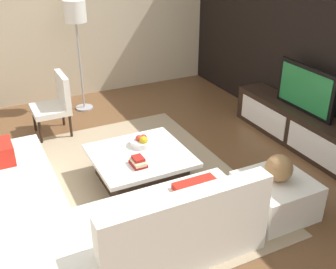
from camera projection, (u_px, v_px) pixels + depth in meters
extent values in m
plane|color=brown|center=(136.00, 188.00, 4.78)|extent=(14.00, 14.00, 0.00)
cube|color=black|center=(331.00, 41.00, 5.22)|extent=(6.40, 0.12, 2.80)
cube|color=beige|center=(69.00, 14.00, 6.77)|extent=(0.12, 5.20, 2.80)
cube|color=tan|center=(133.00, 183.00, 4.86)|extent=(3.27, 2.43, 0.01)
cube|color=black|center=(300.00, 128.00, 5.62)|extent=(2.27, 0.43, 0.50)
cube|color=white|center=(262.00, 116.00, 5.95)|extent=(0.96, 0.01, 0.35)
cube|color=white|center=(315.00, 148.00, 5.11)|extent=(0.96, 0.01, 0.35)
cube|color=black|center=(306.00, 89.00, 5.37)|extent=(0.98, 0.05, 0.61)
cube|color=#1E7238|center=(304.00, 90.00, 5.35)|extent=(0.88, 0.01, 0.51)
cube|color=white|center=(19.00, 215.00, 4.01)|extent=(2.50, 0.85, 0.42)
cube|color=white|center=(169.00, 228.00, 3.83)|extent=(0.85, 1.57, 0.42)
cube|color=white|center=(188.00, 214.00, 3.38)|extent=(0.18, 1.57, 0.38)
cube|color=red|center=(3.00, 152.00, 4.46)|extent=(0.36, 0.20, 0.22)
cube|color=red|center=(207.00, 196.00, 3.88)|extent=(0.60, 0.44, 0.06)
cube|color=black|center=(141.00, 170.00, 4.82)|extent=(0.81, 0.86, 0.33)
cube|color=white|center=(140.00, 156.00, 4.74)|extent=(1.02, 1.07, 0.05)
cylinder|color=black|center=(34.00, 119.00, 6.03)|extent=(0.04, 0.04, 0.38)
cylinder|color=black|center=(40.00, 131.00, 5.67)|extent=(0.04, 0.04, 0.38)
cylinder|color=black|center=(63.00, 113.00, 6.19)|extent=(0.04, 0.04, 0.38)
cylinder|color=black|center=(71.00, 125.00, 5.84)|extent=(0.04, 0.04, 0.38)
cube|color=white|center=(50.00, 109.00, 5.85)|extent=(0.53, 0.50, 0.08)
cube|color=white|center=(63.00, 89.00, 5.81)|extent=(0.53, 0.08, 0.45)
cylinder|color=#A5A5AA|center=(84.00, 108.00, 6.83)|extent=(0.28, 0.28, 0.02)
cylinder|color=#A5A5AA|center=(80.00, 66.00, 6.52)|extent=(0.03, 0.03, 1.38)
cylinder|color=white|center=(75.00, 11.00, 6.13)|extent=(0.33, 0.33, 0.32)
cube|color=white|center=(275.00, 196.00, 4.30)|extent=(0.70, 0.70, 0.40)
cylinder|color=silver|center=(142.00, 142.00, 4.89)|extent=(0.28, 0.28, 0.07)
sphere|color=gold|center=(144.00, 140.00, 4.82)|extent=(0.10, 0.10, 0.10)
sphere|color=#B23326|center=(144.00, 138.00, 4.89)|extent=(0.08, 0.08, 0.08)
sphere|color=#B23326|center=(139.00, 139.00, 4.87)|extent=(0.09, 0.09, 0.09)
sphere|color=#997247|center=(279.00, 168.00, 4.15)|extent=(0.28, 0.28, 0.28)
cube|color=maroon|center=(138.00, 164.00, 4.49)|extent=(0.20, 0.15, 0.03)
cube|color=#CCB78C|center=(138.00, 162.00, 4.47)|extent=(0.21, 0.12, 0.03)
cube|color=maroon|center=(138.00, 158.00, 4.47)|extent=(0.15, 0.11, 0.03)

